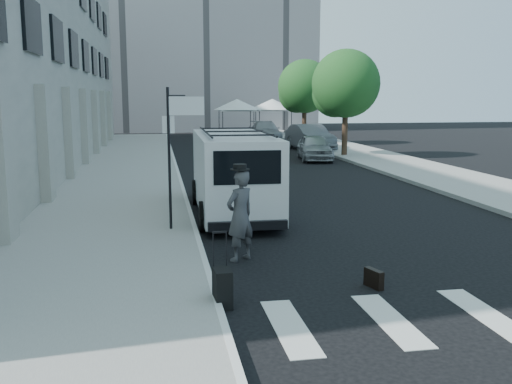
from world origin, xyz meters
name	(u,v)px	position (x,y,z in m)	size (l,w,h in m)	color
ground	(304,266)	(0.00, 0.00, 0.00)	(120.00, 120.00, 0.00)	black
sidewalk_left	(128,169)	(-4.25, 16.00, 0.07)	(4.50, 48.00, 0.15)	gray
sidewalk_right	(368,156)	(9.00, 20.00, 0.07)	(4.00, 56.00, 0.15)	gray
building_far	(201,7)	(2.00, 50.00, 12.50)	(22.00, 12.00, 25.00)	slate
sign_pole	(178,128)	(-2.36, 3.20, 2.65)	(1.03, 0.07, 3.50)	black
tree_near	(343,86)	(7.50, 20.15, 3.97)	(3.80, 3.83, 6.03)	black
tree_far	(303,89)	(7.50, 29.15, 3.97)	(3.80, 3.83, 6.03)	black
tent_left	(237,105)	(4.00, 38.00, 2.71)	(4.00, 4.00, 3.20)	black
tent_right	(272,105)	(7.20, 38.50, 2.71)	(4.00, 4.00, 3.20)	black
businessman	(240,216)	(-1.22, 0.63, 0.97)	(0.70, 0.46, 1.93)	#3F3E41
briefcase	(374,279)	(0.91, -1.52, 0.17)	(0.12, 0.44, 0.34)	black
suitcase	(222,288)	(-1.90, -2.00, 0.33)	(0.31, 0.46, 1.23)	black
cargo_van	(233,173)	(-0.71, 5.47, 1.22)	(2.31, 6.30, 2.35)	silver
parked_car_a	(314,147)	(5.55, 18.95, 0.70)	(1.66, 4.12, 1.40)	#989B9F
parked_car_b	(310,137)	(6.80, 24.49, 0.83)	(1.75, 5.02, 1.65)	#55585C
parked_car_c	(265,131)	(5.42, 32.48, 0.75)	(2.11, 5.19, 1.51)	#999DA1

